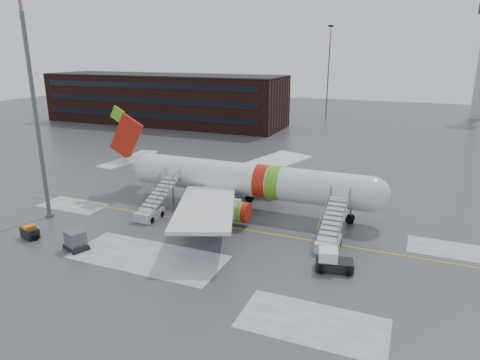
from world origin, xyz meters
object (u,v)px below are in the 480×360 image
at_px(airstair_fwd, 330,235).
at_px(uld_container, 76,241).
at_px(airliner, 239,179).
at_px(light_mast_near, 32,90).
at_px(baggage_tractor, 30,232).
at_px(pushback_tug, 332,261).
at_px(airstair_aft, 153,208).

height_order(airstair_fwd, uld_container, airstair_fwd).
bearing_deg(airliner, uld_container, -120.74).
height_order(airstair_fwd, light_mast_near, light_mast_near).
bearing_deg(baggage_tractor, airstair_fwd, 18.80).
xyz_separation_m(airliner, pushback_tug, (13.11, -11.09, -2.63)).
distance_m(airstair_fwd, airstair_aft, 19.67).
bearing_deg(light_mast_near, pushback_tug, -0.13).
height_order(uld_container, light_mast_near, light_mast_near).
bearing_deg(baggage_tractor, airliner, 45.40).
xyz_separation_m(pushback_tug, light_mast_near, (-31.48, 0.07, 13.17)).
bearing_deg(airstair_fwd, light_mast_near, -171.61).
bearing_deg(baggage_tractor, light_mast_near, 117.33).
height_order(baggage_tractor, light_mast_near, light_mast_near).
relative_size(airliner, pushback_tug, 10.31).
xyz_separation_m(airstair_aft, pushback_tug, (20.74, -4.56, -0.28)).
bearing_deg(airstair_aft, airliner, 40.59).
height_order(airliner, baggage_tractor, airliner).
relative_size(airliner, airstair_aft, 4.55).
height_order(airstair_aft, pushback_tug, airstair_aft).
bearing_deg(light_mast_near, baggage_tractor, -62.67).
height_order(pushback_tug, light_mast_near, light_mast_near).
bearing_deg(baggage_tractor, uld_container, -2.55).
height_order(airliner, airstair_aft, airliner).
xyz_separation_m(airstair_fwd, airstair_aft, (-19.67, 0.00, 0.00)).
xyz_separation_m(airstair_fwd, light_mast_near, (-30.41, -4.49, 12.89)).
distance_m(airstair_aft, pushback_tug, 21.24).
bearing_deg(airstair_fwd, pushback_tug, -76.76).
xyz_separation_m(uld_container, light_mast_near, (-8.68, 5.26, 13.12)).
relative_size(airstair_fwd, airstair_aft, 1.00).
relative_size(uld_container, light_mast_near, 0.10).
bearing_deg(airliner, airstair_aft, -139.41).
xyz_separation_m(pushback_tug, uld_container, (-22.80, -5.19, 0.05)).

